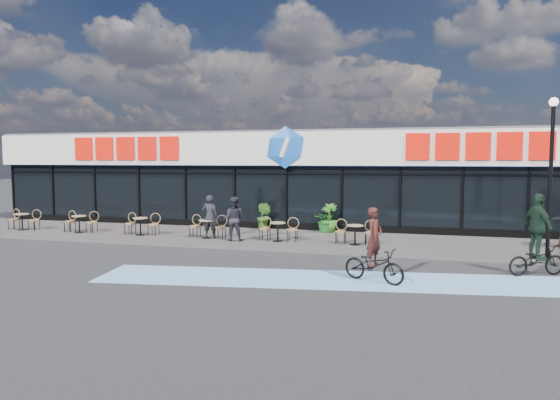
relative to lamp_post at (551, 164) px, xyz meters
name	(u,v)px	position (x,y,z in m)	size (l,w,h in m)	color
ground	(233,262)	(-9.65, -2.30, -3.12)	(120.00, 120.00, 0.00)	#28282B
sidewalk	(272,239)	(-9.65, 2.20, -3.07)	(44.00, 5.00, 0.10)	#504A46
bike_lane	(352,280)	(-5.65, -3.80, -3.11)	(14.00, 2.20, 0.01)	#7BB0E9
building	(301,178)	(-9.65, 7.63, -0.78)	(30.60, 6.57, 4.75)	black
lamp_post	(551,164)	(0.00, 0.00, 0.00)	(0.28, 0.28, 5.06)	black
bistro_set_0	(24,220)	(-21.07, 1.42, -2.56)	(1.54, 0.62, 0.90)	#9E8465
bistro_set_1	(81,222)	(-18.09, 1.42, -2.56)	(1.54, 0.62, 0.90)	#9E8465
bistro_set_2	(142,224)	(-15.11, 1.42, -2.56)	(1.54, 0.62, 0.90)	#9E8465
bistro_set_3	(207,227)	(-12.13, 1.42, -2.56)	(1.54, 0.62, 0.90)	#9E8465
bistro_set_4	(278,229)	(-9.15, 1.42, -2.56)	(1.54, 0.62, 0.90)	#9E8465
bistro_set_5	(355,232)	(-6.17, 1.42, -2.56)	(1.54, 0.62, 0.90)	#9E8465
potted_plant_left	(264,216)	(-10.59, 4.24, -2.40)	(0.68, 0.55, 1.23)	#33661D
potted_plant_mid	(329,218)	(-7.64, 4.30, -2.38)	(0.71, 0.71, 1.26)	#30661D
potted_plant_right	(325,220)	(-7.80, 4.24, -2.48)	(0.96, 0.83, 1.07)	#1A5B1D
patron_left	(210,217)	(-11.99, 1.35, -2.14)	(0.64, 0.42, 1.75)	black
patron_right	(234,219)	(-10.85, 1.02, -2.15)	(0.84, 0.65, 1.73)	#24222B
cyclist_a	(374,258)	(-5.08, -3.85, -2.46)	(1.86, 1.30, 2.01)	black
cyclist_b	(537,243)	(-0.72, -1.91, -2.18)	(1.79, 1.25, 2.33)	black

